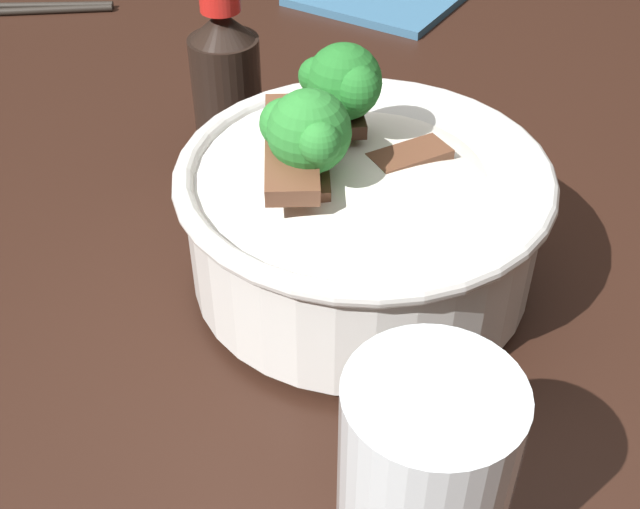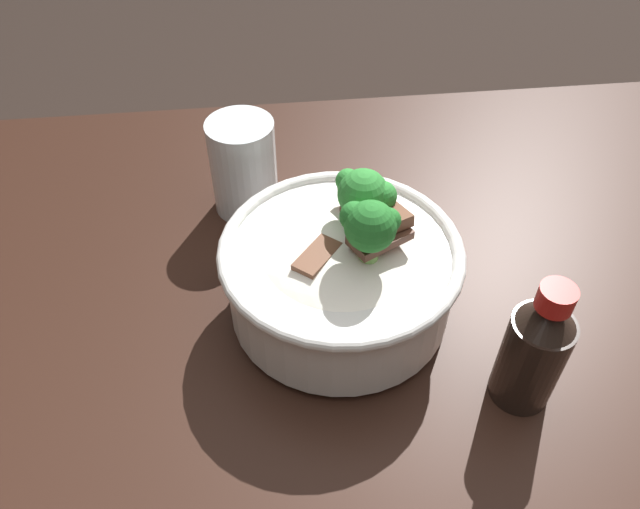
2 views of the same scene
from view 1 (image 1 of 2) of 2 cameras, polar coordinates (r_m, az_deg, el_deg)
dining_table at (r=0.66m, az=-6.82°, el=0.94°), size 1.49×0.92×0.77m
rice_bowl at (r=0.46m, az=2.86°, el=3.31°), size 0.21×0.21×0.14m
drinking_glass at (r=0.35m, az=7.17°, el=-15.90°), size 0.07×0.07×0.11m
chopsticks_pair at (r=0.89m, az=-21.24°, el=15.68°), size 0.20×0.11×0.01m
soy_sauce_bottle at (r=0.59m, az=-6.55°, el=11.80°), size 0.05×0.05×0.13m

